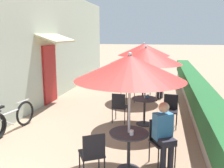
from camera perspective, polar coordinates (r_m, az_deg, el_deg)
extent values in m
cube|color=#B2C1AD|center=(9.96, -13.46, 8.80)|extent=(0.24, 13.72, 4.20)
cube|color=maroon|center=(9.37, -14.04, 2.18)|extent=(0.08, 0.96, 2.10)
cube|color=beige|center=(9.13, -12.65, 10.21)|extent=(0.78, 1.80, 0.30)
cube|color=gray|center=(9.28, 18.13, -3.35)|extent=(0.44, 12.72, 0.45)
cube|color=#235B2D|center=(9.17, 18.32, -0.30)|extent=(0.60, 12.08, 0.56)
cylinder|color=#28282D|center=(4.73, 3.82, -15.18)|extent=(0.06, 0.06, 0.73)
cylinder|color=#28282D|center=(4.58, 3.89, -11.11)|extent=(0.71, 0.71, 0.02)
cylinder|color=#B7B7BC|center=(4.47, 3.94, -7.47)|extent=(0.04, 0.04, 2.09)
cone|color=red|center=(4.27, 4.10, 3.77)|extent=(1.92, 1.92, 0.43)
sphere|color=#B7B7BC|center=(4.25, 4.14, 6.82)|extent=(0.07, 0.07, 0.07)
cube|color=black|center=(4.50, -4.70, -15.59)|extent=(0.55, 0.55, 0.04)
cube|color=black|center=(4.25, -4.13, -14.15)|extent=(0.34, 0.22, 0.42)
cylinder|color=black|center=(4.80, -3.03, -16.78)|extent=(0.02, 0.02, 0.45)
cylinder|color=black|center=(4.73, -7.43, -17.32)|extent=(0.02, 0.02, 0.45)
cube|color=black|center=(4.98, 11.46, -13.02)|extent=(0.55, 0.55, 0.04)
cube|color=black|center=(5.05, 10.49, -10.06)|extent=(0.34, 0.22, 0.42)
cylinder|color=black|center=(4.86, 10.54, -16.59)|extent=(0.02, 0.02, 0.45)
cylinder|color=black|center=(5.03, 14.26, -15.75)|extent=(0.02, 0.02, 0.45)
cylinder|color=black|center=(5.14, 8.53, -14.89)|extent=(0.02, 0.02, 0.45)
cylinder|color=black|center=(5.30, 12.10, -14.17)|extent=(0.02, 0.02, 0.45)
cylinder|color=#23232D|center=(4.90, 11.60, -16.25)|extent=(0.11, 0.11, 0.47)
cylinder|color=#23232D|center=(4.98, 13.26, -15.88)|extent=(0.11, 0.11, 0.47)
cube|color=#23232D|center=(4.88, 12.04, -12.55)|extent=(0.44, 0.46, 0.12)
cube|color=teal|center=(4.88, 11.50, -9.39)|extent=(0.40, 0.36, 0.50)
sphere|color=tan|center=(4.74, 11.79, -5.28)|extent=(0.20, 0.20, 0.20)
cylinder|color=white|center=(4.45, 4.50, -11.01)|extent=(0.07, 0.07, 0.09)
cylinder|color=#28282D|center=(7.15, 7.33, -9.01)|extent=(0.44, 0.44, 0.02)
cylinder|color=#28282D|center=(7.03, 7.40, -6.23)|extent=(0.06, 0.06, 0.73)
cylinder|color=#28282D|center=(6.93, 7.48, -3.37)|extent=(0.71, 0.71, 0.02)
cylinder|color=#B7B7BC|center=(6.86, 7.55, -0.88)|extent=(0.04, 0.04, 2.09)
cone|color=red|center=(6.73, 7.74, 6.46)|extent=(1.92, 1.92, 0.43)
sphere|color=#B7B7BC|center=(6.72, 7.79, 8.39)|extent=(0.07, 0.07, 0.07)
cube|color=black|center=(6.94, 13.14, -6.03)|extent=(0.43, 0.43, 0.04)
cube|color=black|center=(7.06, 13.31, -3.97)|extent=(0.38, 0.06, 0.42)
cylinder|color=black|center=(6.85, 11.44, -8.17)|extent=(0.02, 0.02, 0.45)
cylinder|color=black|center=(6.83, 14.47, -8.37)|extent=(0.02, 0.02, 0.45)
cylinder|color=black|center=(7.19, 11.71, -7.24)|extent=(0.02, 0.02, 0.45)
cylinder|color=black|center=(7.17, 14.59, -7.42)|extent=(0.02, 0.02, 0.45)
cube|color=black|center=(7.15, 1.88, -5.23)|extent=(0.43, 0.43, 0.04)
cube|color=black|center=(6.92, 1.50, -3.98)|extent=(0.38, 0.06, 0.42)
cylinder|color=black|center=(7.34, 3.59, -6.64)|extent=(0.02, 0.02, 0.45)
cylinder|color=black|center=(7.42, 0.87, -6.40)|extent=(0.02, 0.02, 0.45)
cylinder|color=black|center=(7.01, 2.92, -7.51)|extent=(0.02, 0.02, 0.45)
cylinder|color=black|center=(7.09, 0.07, -7.25)|extent=(0.02, 0.02, 0.45)
cylinder|color=teal|center=(6.97, 8.18, -2.81)|extent=(0.07, 0.07, 0.09)
cylinder|color=#28282D|center=(9.70, 6.99, -3.53)|extent=(0.44, 0.44, 0.02)
cylinder|color=#28282D|center=(9.62, 7.04, -1.43)|extent=(0.06, 0.06, 0.73)
cylinder|color=#28282D|center=(9.54, 7.09, 0.70)|extent=(0.71, 0.71, 0.02)
cylinder|color=#B7B7BC|center=(9.49, 7.14, 2.52)|extent=(0.04, 0.04, 2.09)
cone|color=red|center=(9.40, 7.27, 7.83)|extent=(1.92, 1.92, 0.43)
sphere|color=#B7B7BC|center=(9.39, 7.30, 9.21)|extent=(0.07, 0.07, 0.07)
cube|color=black|center=(10.03, 10.21, -0.56)|extent=(0.56, 0.56, 0.04)
cube|color=black|center=(10.13, 9.57, 0.79)|extent=(0.30, 0.28, 0.42)
cylinder|color=black|center=(9.83, 10.05, -2.14)|extent=(0.02, 0.02, 0.45)
cylinder|color=black|center=(10.07, 11.61, -1.88)|extent=(0.02, 0.02, 0.45)
cylinder|color=black|center=(10.10, 8.73, -1.74)|extent=(0.02, 0.02, 0.45)
cylinder|color=black|center=(10.33, 10.28, -1.50)|extent=(0.02, 0.02, 0.45)
cylinder|color=#23232D|center=(9.90, 10.49, -2.01)|extent=(0.11, 0.11, 0.47)
cylinder|color=#23232D|center=(10.00, 11.19, -1.90)|extent=(0.11, 0.11, 0.47)
cube|color=#23232D|center=(9.95, 10.56, -0.20)|extent=(0.46, 0.47, 0.12)
cube|color=#AD424C|center=(9.99, 10.20, 1.31)|extent=(0.40, 0.39, 0.50)
sphere|color=#A87556|center=(9.91, 10.35, 3.40)|extent=(0.20, 0.20, 0.20)
cube|color=black|center=(9.20, 3.60, -1.48)|extent=(0.56, 0.56, 0.04)
cube|color=black|center=(9.01, 4.28, -0.40)|extent=(0.30, 0.28, 0.42)
cylinder|color=black|center=(9.49, 3.88, -2.47)|extent=(0.02, 0.02, 0.45)
cylinder|color=black|center=(9.30, 2.05, -2.74)|extent=(0.02, 0.02, 0.45)
cylinder|color=black|center=(9.21, 5.14, -2.93)|extent=(0.02, 0.02, 0.45)
cylinder|color=black|center=(9.01, 3.28, -3.22)|extent=(0.02, 0.02, 0.45)
torus|color=black|center=(7.34, -19.23, -6.33)|extent=(0.17, 0.68, 0.68)
cylinder|color=silver|center=(6.89, -22.33, -6.06)|extent=(0.18, 0.86, 0.04)
cylinder|color=silver|center=(6.81, -23.35, -7.85)|extent=(0.15, 0.63, 0.42)
cylinder|color=silver|center=(6.65, -24.21, -5.90)|extent=(0.04, 0.04, 0.24)
cube|color=black|center=(6.62, -24.29, -4.92)|extent=(0.14, 0.23, 0.05)
cylinder|color=silver|center=(7.21, -19.65, -3.72)|extent=(0.11, 0.46, 0.03)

